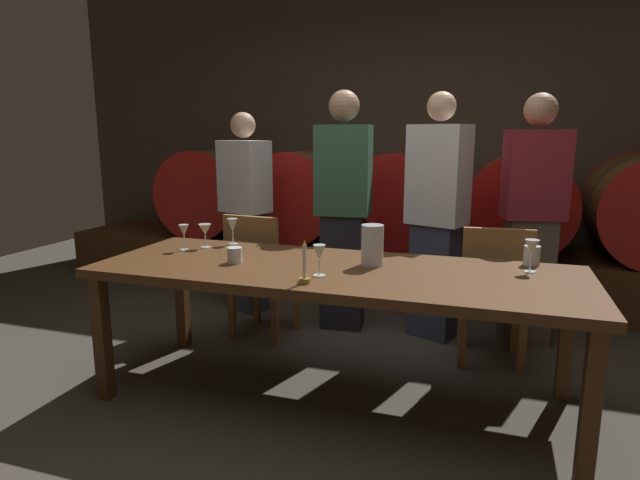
% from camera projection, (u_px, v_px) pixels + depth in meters
% --- Properties ---
extents(ground_plane, '(9.34, 9.34, 0.00)m').
position_uv_depth(ground_plane, '(332.00, 406.00, 2.80)').
color(ground_plane, '#3F3A33').
extents(back_wall, '(7.19, 0.24, 2.85)m').
position_uv_depth(back_wall, '(415.00, 132.00, 5.05)').
color(back_wall, '#473A2D').
rests_on(back_wall, ground).
extents(barrel_shelf, '(6.47, 0.90, 0.44)m').
position_uv_depth(barrel_shelf, '(402.00, 268.00, 4.78)').
color(barrel_shelf, '#4C2D16').
rests_on(barrel_shelf, ground).
extents(wine_barrel_far_left, '(0.83, 0.88, 0.83)m').
position_uv_depth(wine_barrel_far_left, '(216.00, 192.00, 5.22)').
color(wine_barrel_far_left, brown).
rests_on(wine_barrel_far_left, barrel_shelf).
extents(wine_barrel_left, '(0.83, 0.88, 0.83)m').
position_uv_depth(wine_barrel_left, '(303.00, 195.00, 4.94)').
color(wine_barrel_left, brown).
rests_on(wine_barrel_left, barrel_shelf).
extents(wine_barrel_center, '(0.83, 0.88, 0.83)m').
position_uv_depth(wine_barrel_center, '(401.00, 199.00, 4.66)').
color(wine_barrel_center, brown).
rests_on(wine_barrel_center, barrel_shelf).
extents(wine_barrel_right, '(0.83, 0.88, 0.83)m').
position_uv_depth(wine_barrel_right, '(519.00, 203.00, 4.36)').
color(wine_barrel_right, brown).
rests_on(wine_barrel_right, barrel_shelf).
extents(dining_table, '(2.51, 0.89, 0.73)m').
position_uv_depth(dining_table, '(335.00, 279.00, 2.75)').
color(dining_table, '#4C2D16').
rests_on(dining_table, ground).
extents(chair_left, '(0.44, 0.44, 0.88)m').
position_uv_depth(chair_left, '(259.00, 270.00, 3.65)').
color(chair_left, brown).
rests_on(chair_left, ground).
extents(chair_right, '(0.43, 0.43, 0.88)m').
position_uv_depth(chair_right, '(494.00, 289.00, 3.20)').
color(chair_right, brown).
rests_on(chair_right, ground).
extents(guest_far_left, '(0.44, 0.36, 1.57)m').
position_uv_depth(guest_far_left, '(245.00, 212.00, 4.19)').
color(guest_far_left, '#33384C').
rests_on(guest_far_left, ground).
extents(guest_center_left, '(0.40, 0.27, 1.71)m').
position_uv_depth(guest_center_left, '(343.00, 210.00, 3.77)').
color(guest_center_left, black).
rests_on(guest_center_left, ground).
extents(guest_center_right, '(0.44, 0.36, 1.68)m').
position_uv_depth(guest_center_right, '(437.00, 216.00, 3.60)').
color(guest_center_right, '#33384C').
rests_on(guest_center_right, ground).
extents(guest_far_right, '(0.43, 0.32, 1.67)m').
position_uv_depth(guest_far_right, '(532.00, 220.00, 3.48)').
color(guest_far_right, brown).
rests_on(guest_far_right, ground).
extents(candle_center, '(0.05, 0.05, 0.21)m').
position_uv_depth(candle_center, '(305.00, 271.00, 2.44)').
color(candle_center, olive).
rests_on(candle_center, dining_table).
extents(pitcher, '(0.12, 0.12, 0.22)m').
position_uv_depth(pitcher, '(372.00, 245.00, 2.77)').
color(pitcher, silver).
rests_on(pitcher, dining_table).
extents(wine_glass_far_left, '(0.06, 0.06, 0.15)m').
position_uv_depth(wine_glass_far_left, '(184.00, 232.00, 3.12)').
color(wine_glass_far_left, silver).
rests_on(wine_glass_far_left, dining_table).
extents(wine_glass_left, '(0.08, 0.08, 0.15)m').
position_uv_depth(wine_glass_left, '(205.00, 230.00, 3.19)').
color(wine_glass_left, silver).
rests_on(wine_glass_left, dining_table).
extents(wine_glass_center, '(0.07, 0.07, 0.16)m').
position_uv_depth(wine_glass_center, '(233.00, 226.00, 3.29)').
color(wine_glass_center, silver).
rests_on(wine_glass_center, dining_table).
extents(wine_glass_right, '(0.06, 0.06, 0.16)m').
position_uv_depth(wine_glass_right, '(319.00, 254.00, 2.56)').
color(wine_glass_right, silver).
rests_on(wine_glass_right, dining_table).
extents(wine_glass_far_right, '(0.07, 0.07, 0.17)m').
position_uv_depth(wine_glass_far_right, '(532.00, 248.00, 2.63)').
color(wine_glass_far_right, white).
rests_on(wine_glass_far_right, dining_table).
extents(cup_left, '(0.08, 0.08, 0.08)m').
position_uv_depth(cup_left, '(235.00, 255.00, 2.83)').
color(cup_left, silver).
rests_on(cup_left, dining_table).
extents(cup_right, '(0.08, 0.08, 0.10)m').
position_uv_depth(cup_right, '(532.00, 255.00, 2.78)').
color(cup_right, silver).
rests_on(cup_right, dining_table).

